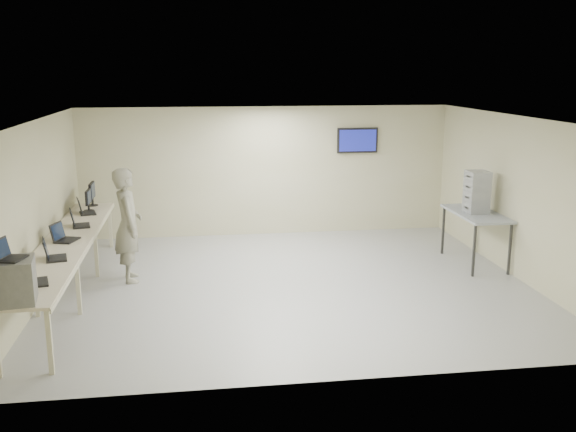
{
  "coord_description": "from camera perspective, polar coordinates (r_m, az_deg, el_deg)",
  "views": [
    {
      "loc": [
        -1.49,
        -10.26,
        3.58
      ],
      "look_at": [
        0.0,
        0.2,
        1.15
      ],
      "focal_mm": 40.0,
      "sensor_mm": 36.0,
      "label": 1
    }
  ],
  "objects": [
    {
      "name": "equipment_box",
      "position": [
        8.18,
        -23.1,
        -5.33
      ],
      "size": [
        0.51,
        0.56,
        0.52
      ],
      "primitive_type": "cube",
      "rotation": [
        0.0,
        0.0,
        0.15
      ],
      "color": "gray",
      "rests_on": "workbench"
    },
    {
      "name": "storage_bins",
      "position": [
        12.28,
        16.45,
        2.07
      ],
      "size": [
        0.37,
        0.41,
        0.78
      ],
      "color": "#A1A4A9",
      "rests_on": "side_table"
    },
    {
      "name": "workbench",
      "position": [
        10.83,
        -19.0,
        -2.5
      ],
      "size": [
        0.76,
        6.0,
        0.9
      ],
      "color": "beige",
      "rests_on": "ground"
    },
    {
      "name": "soldier",
      "position": [
        11.26,
        -14.04,
        -0.78
      ],
      "size": [
        0.59,
        0.79,
        1.97
      ],
      "primitive_type": "imported",
      "rotation": [
        0.0,
        0.0,
        1.75
      ],
      "color": "gray",
      "rests_on": "ground"
    },
    {
      "name": "laptop_2",
      "position": [
        10.82,
        -19.38,
        -1.72
      ],
      "size": [
        0.43,
        0.46,
        0.3
      ],
      "rotation": [
        0.0,
        0.0,
        -0.32
      ],
      "color": "black",
      "rests_on": "workbench"
    },
    {
      "name": "laptop_1",
      "position": [
        9.85,
        -20.26,
        -3.2
      ],
      "size": [
        0.4,
        0.44,
        0.3
      ],
      "rotation": [
        0.0,
        0.0,
        0.22
      ],
      "color": "black",
      "rests_on": "workbench"
    },
    {
      "name": "monitor_near",
      "position": [
        12.94,
        -17.34,
        1.52
      ],
      "size": [
        0.18,
        0.41,
        0.41
      ],
      "color": "black",
      "rests_on": "workbench"
    },
    {
      "name": "laptop_3",
      "position": [
        11.74,
        -18.21,
        -0.52
      ],
      "size": [
        0.4,
        0.44,
        0.31
      ],
      "rotation": [
        0.0,
        0.0,
        0.2
      ],
      "color": "black",
      "rests_on": "workbench"
    },
    {
      "name": "monitor_far",
      "position": [
        13.4,
        -17.03,
        2.07
      ],
      "size": [
        0.21,
        0.47,
        0.47
      ],
      "color": "black",
      "rests_on": "workbench"
    },
    {
      "name": "room",
      "position": [
        10.66,
        0.28,
        1.2
      ],
      "size": [
        8.01,
        7.01,
        2.81
      ],
      "color": "#9D9D9B",
      "rests_on": "ground"
    },
    {
      "name": "laptop_0",
      "position": [
        8.85,
        -21.87,
        -5.12
      ],
      "size": [
        0.41,
        0.45,
        0.31
      ],
      "rotation": [
        0.0,
        0.0,
        0.26
      ],
      "color": "black",
      "rests_on": "workbench"
    },
    {
      "name": "laptop_on_box",
      "position": [
        8.11,
        -23.65,
        -3.13
      ],
      "size": [
        0.34,
        0.38,
        0.26
      ],
      "rotation": [
        0.0,
        0.0,
        -0.26
      ],
      "color": "black",
      "rests_on": "equipment_box"
    },
    {
      "name": "laptop_4",
      "position": [
        12.72,
        -17.66,
        0.53
      ],
      "size": [
        0.41,
        0.45,
        0.31
      ],
      "rotation": [
        0.0,
        0.0,
        0.24
      ],
      "color": "black",
      "rests_on": "workbench"
    },
    {
      "name": "side_table",
      "position": [
        12.38,
        16.39,
        -0.02
      ],
      "size": [
        0.77,
        1.64,
        0.99
      ],
      "color": "#91979C",
      "rests_on": "ground"
    }
  ]
}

